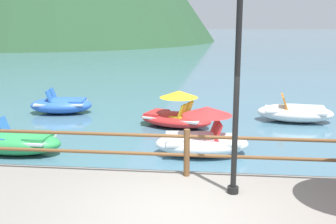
{
  "coord_description": "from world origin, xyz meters",
  "views": [
    {
      "loc": [
        0.47,
        -6.14,
        3.44
      ],
      "look_at": [
        -0.75,
        5.0,
        0.9
      ],
      "focal_mm": 44.16,
      "sensor_mm": 36.0,
      "label": 1
    }
  ],
  "objects_px": {
    "lamp_post": "(238,45)",
    "pedal_boat_4": "(202,138)",
    "pedal_boat_3": "(295,113)",
    "pedal_boat_0": "(176,115)",
    "pedal_boat_5": "(62,105)",
    "pedal_boat_7": "(14,142)"
  },
  "relations": [
    {
      "from": "pedal_boat_0",
      "to": "pedal_boat_5",
      "type": "height_order",
      "value": "pedal_boat_0"
    },
    {
      "from": "pedal_boat_3",
      "to": "pedal_boat_7",
      "type": "bearing_deg",
      "value": -151.33
    },
    {
      "from": "pedal_boat_4",
      "to": "pedal_boat_5",
      "type": "xyz_separation_m",
      "value": [
        -5.34,
        4.24,
        -0.12
      ]
    },
    {
      "from": "pedal_boat_3",
      "to": "pedal_boat_7",
      "type": "xyz_separation_m",
      "value": [
        -7.94,
        -4.34,
        0.0
      ]
    },
    {
      "from": "pedal_boat_3",
      "to": "pedal_boat_5",
      "type": "relative_size",
      "value": 1.1
    },
    {
      "from": "lamp_post",
      "to": "pedal_boat_7",
      "type": "relative_size",
      "value": 1.67
    },
    {
      "from": "lamp_post",
      "to": "pedal_boat_3",
      "type": "bearing_deg",
      "value": 71.28
    },
    {
      "from": "pedal_boat_4",
      "to": "pedal_boat_7",
      "type": "xyz_separation_m",
      "value": [
        -4.87,
        -0.48,
        -0.11
      ]
    },
    {
      "from": "lamp_post",
      "to": "pedal_boat_4",
      "type": "xyz_separation_m",
      "value": [
        -0.64,
        3.31,
        -2.58
      ]
    },
    {
      "from": "pedal_boat_0",
      "to": "pedal_boat_4",
      "type": "distance_m",
      "value": 2.93
    },
    {
      "from": "pedal_boat_0",
      "to": "pedal_boat_3",
      "type": "height_order",
      "value": "pedal_boat_0"
    },
    {
      "from": "pedal_boat_5",
      "to": "pedal_boat_3",
      "type": "bearing_deg",
      "value": -2.61
    },
    {
      "from": "pedal_boat_0",
      "to": "pedal_boat_5",
      "type": "distance_m",
      "value": 4.63
    },
    {
      "from": "lamp_post",
      "to": "pedal_boat_3",
      "type": "xyz_separation_m",
      "value": [
        2.43,
        7.17,
        -2.7
      ]
    },
    {
      "from": "pedal_boat_5",
      "to": "lamp_post",
      "type": "bearing_deg",
      "value": -51.63
    },
    {
      "from": "pedal_boat_3",
      "to": "pedal_boat_5",
      "type": "bearing_deg",
      "value": 177.39
    },
    {
      "from": "pedal_boat_7",
      "to": "pedal_boat_5",
      "type": "bearing_deg",
      "value": 95.65
    },
    {
      "from": "pedal_boat_0",
      "to": "pedal_boat_7",
      "type": "relative_size",
      "value": 1.05
    },
    {
      "from": "lamp_post",
      "to": "pedal_boat_5",
      "type": "bearing_deg",
      "value": 128.37
    },
    {
      "from": "pedal_boat_7",
      "to": "pedal_boat_0",
      "type": "bearing_deg",
      "value": 39.67
    },
    {
      "from": "pedal_boat_5",
      "to": "pedal_boat_4",
      "type": "bearing_deg",
      "value": -38.47
    },
    {
      "from": "lamp_post",
      "to": "pedal_boat_3",
      "type": "relative_size",
      "value": 1.65
    }
  ]
}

